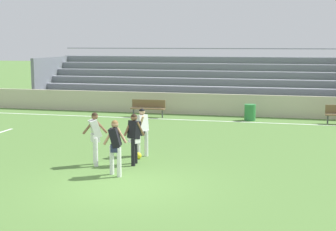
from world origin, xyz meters
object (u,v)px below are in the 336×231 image
at_px(bleacher_stand, 199,81).
at_px(soccer_ball, 138,156).
at_px(bench_far_left, 148,107).
at_px(player_dark_overlapping, 134,135).
at_px(player_white_on_ball, 142,128).
at_px(player_white_dropping_back, 95,134).
at_px(player_dark_trailing_run, 115,143).
at_px(trash_bin, 250,112).

distance_m(bleacher_stand, soccer_ball, 14.15).
bearing_deg(bench_far_left, bleacher_stand, 70.51).
height_order(player_dark_overlapping, player_white_on_ball, player_white_on_ball).
distance_m(player_white_on_ball, player_white_dropping_back, 1.93).
bearing_deg(bleacher_stand, soccer_ball, -88.12).
relative_size(player_dark_overlapping, soccer_ball, 7.47).
bearing_deg(player_white_dropping_back, bleacher_stand, 87.68).
bearing_deg(soccer_ball, player_white_on_ball, 90.39).
bearing_deg(bench_far_left, player_dark_trailing_run, -78.91).
distance_m(trash_bin, player_dark_overlapping, 10.37).
height_order(trash_bin, player_dark_trailing_run, player_dark_trailing_run).
height_order(bleacher_stand, player_dark_trailing_run, bleacher_stand).
distance_m(player_dark_overlapping, player_dark_trailing_run, 1.40).
bearing_deg(bench_far_left, soccer_ball, -76.13).
xyz_separation_m(bench_far_left, player_white_dropping_back, (1.16, -10.18, 0.47)).
xyz_separation_m(player_dark_overlapping, player_white_dropping_back, (-1.18, -0.36, 0.04)).
relative_size(player_white_on_ball, player_dark_trailing_run, 1.00).
bearing_deg(player_dark_trailing_run, player_white_dropping_back, 135.20).
bearing_deg(soccer_ball, player_white_dropping_back, -133.74).
bearing_deg(soccer_ball, bench_far_left, 103.87).
bearing_deg(bleacher_stand, player_dark_trailing_run, -88.51).
xyz_separation_m(bleacher_stand, player_dark_trailing_run, (0.42, -16.23, -0.55)).
bearing_deg(player_dark_trailing_run, bleacher_stand, 91.49).
distance_m(bench_far_left, soccer_ball, 9.34).
bearing_deg(trash_bin, bench_far_left, -178.74).
relative_size(player_white_on_ball, player_white_dropping_back, 0.97).
xyz_separation_m(trash_bin, player_white_dropping_back, (-4.09, -10.30, 0.61)).
distance_m(player_white_dropping_back, soccer_ball, 1.80).
relative_size(bleacher_stand, player_white_on_ball, 11.88).
bearing_deg(trash_bin, soccer_ball, -108.18).
bearing_deg(bleacher_stand, player_white_dropping_back, -92.32).
bearing_deg(player_white_dropping_back, player_dark_trailing_run, -44.80).
bearing_deg(player_dark_overlapping, trash_bin, 73.68).
xyz_separation_m(player_dark_trailing_run, soccer_ball, (0.04, 2.15, -0.87)).
distance_m(bleacher_stand, player_white_dropping_back, 15.22).
bearing_deg(player_white_dropping_back, player_dark_overlapping, 16.92).
relative_size(trash_bin, player_white_on_ball, 0.49).
bearing_deg(player_dark_trailing_run, player_white_on_ball, 89.23).
distance_m(player_dark_overlapping, player_white_on_ball, 1.25).
height_order(bench_far_left, soccer_ball, bench_far_left).
xyz_separation_m(player_dark_overlapping, soccer_ball, (-0.10, 0.77, -0.87)).
bearing_deg(trash_bin, player_white_on_ball, -109.14).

